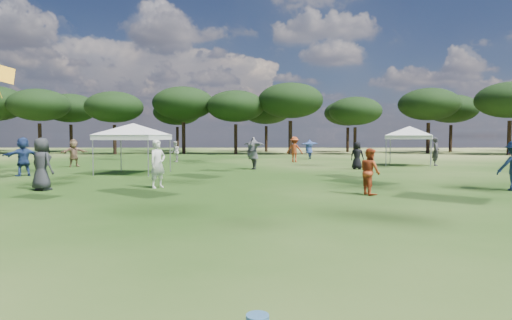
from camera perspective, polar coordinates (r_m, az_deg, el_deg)
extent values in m
cylinder|color=black|center=(52.11, -26.86, 2.55)|extent=(0.38, 0.38, 3.32)
ellipsoid|color=black|center=(52.21, -26.96, 6.55)|extent=(6.44, 6.44, 3.47)
cylinder|color=black|center=(48.15, -18.31, 2.60)|extent=(0.36, 0.36, 3.14)
ellipsoid|color=black|center=(48.25, -18.39, 6.71)|extent=(6.11, 6.11, 3.29)
cylinder|color=black|center=(47.84, -9.62, 2.91)|extent=(0.40, 0.40, 3.46)
ellipsoid|color=black|center=(47.97, -9.66, 7.46)|extent=(6.73, 6.73, 3.63)
cylinder|color=black|center=(45.99, -2.72, 2.78)|extent=(0.37, 0.37, 3.21)
ellipsoid|color=black|center=(46.10, -2.73, 7.17)|extent=(6.24, 6.24, 3.36)
cylinder|color=black|center=(45.59, 4.60, 2.99)|extent=(0.41, 0.41, 3.56)
ellipsoid|color=black|center=(45.74, 4.62, 7.90)|extent=(6.91, 6.91, 3.73)
cylinder|color=black|center=(46.93, 13.05, 2.51)|extent=(0.33, 0.33, 2.88)
ellipsoid|color=black|center=(47.00, 13.10, 6.38)|extent=(5.60, 5.60, 3.02)
cylinder|color=black|center=(51.87, 21.96, 2.73)|extent=(0.39, 0.39, 3.44)
ellipsoid|color=black|center=(51.99, 22.05, 6.90)|extent=(6.69, 6.69, 3.60)
cylinder|color=black|center=(51.30, 30.68, 2.56)|extent=(0.40, 0.40, 3.53)
ellipsoid|color=black|center=(51.44, 30.81, 6.89)|extent=(6.86, 6.86, 3.70)
cylinder|color=black|center=(57.80, -23.42, 2.69)|extent=(0.39, 0.39, 3.37)
ellipsoid|color=black|center=(57.90, -23.50, 6.36)|extent=(6.54, 6.54, 3.53)
cylinder|color=black|center=(55.60, -10.43, 2.75)|extent=(0.36, 0.36, 3.11)
ellipsoid|color=black|center=(55.69, -10.46, 6.28)|extent=(6.05, 6.05, 3.26)
cylinder|color=black|center=(53.82, 1.37, 2.84)|extent=(0.37, 0.37, 3.20)
ellipsoid|color=black|center=(53.91, 1.38, 6.58)|extent=(6.21, 6.21, 3.35)
cylinder|color=black|center=(53.74, 12.12, 2.66)|extent=(0.34, 0.34, 2.99)
ellipsoid|color=black|center=(53.82, 12.16, 6.17)|extent=(5.81, 5.81, 3.13)
cylinder|color=black|center=(58.07, 24.52, 2.63)|extent=(0.38, 0.38, 3.31)
ellipsoid|color=black|center=(58.17, 24.60, 6.22)|extent=(6.43, 6.43, 3.47)
cylinder|color=gray|center=(22.34, -20.92, 0.48)|extent=(0.06, 0.06, 1.93)
cylinder|color=gray|center=(21.02, -14.18, 0.44)|extent=(0.06, 0.06, 1.93)
cylinder|color=gray|center=(24.84, -17.56, 0.80)|extent=(0.06, 0.06, 1.93)
cylinder|color=gray|center=(23.67, -11.38, 0.77)|extent=(0.06, 0.06, 1.93)
cube|color=white|center=(22.90, -16.05, 2.92)|extent=(3.47, 3.47, 0.25)
pyramid|color=white|center=(22.91, -16.07, 4.73)|extent=(6.08, 6.08, 0.60)
cylinder|color=gray|center=(28.70, 16.95, 1.10)|extent=(0.06, 0.06, 1.92)
cylinder|color=gray|center=(28.54, 22.26, 0.99)|extent=(0.06, 0.06, 1.92)
cylinder|color=gray|center=(31.34, 17.46, 1.26)|extent=(0.06, 0.06, 1.92)
cylinder|color=gray|center=(31.20, 22.32, 1.16)|extent=(0.06, 0.06, 1.92)
cube|color=white|center=(29.90, 19.78, 2.87)|extent=(3.68, 3.68, 0.25)
pyramid|color=white|center=(29.91, 19.81, 4.26)|extent=(5.30, 5.30, 0.60)
cylinder|color=#5196BD|center=(3.50, 0.21, -20.48)|extent=(0.18, 0.18, 0.07)
imported|color=black|center=(25.65, 13.33, 0.58)|extent=(0.94, 0.84, 1.62)
imported|color=#866249|center=(29.41, -23.11, 0.87)|extent=(1.60, 1.41, 1.75)
imported|color=navy|center=(36.12, 7.10, 1.43)|extent=(1.88, 1.82, 1.68)
imported|color=#A03C1A|center=(31.94, 5.16, 1.41)|extent=(1.39, 1.08, 1.90)
imported|color=silver|center=(16.39, -12.97, -0.51)|extent=(0.76, 0.78, 1.81)
imported|color=#27292C|center=(17.07, -26.67, -0.49)|extent=(1.09, 0.95, 1.89)
imported|color=#4D4C51|center=(24.95, -0.43, 0.91)|extent=(1.67, 2.34, 1.89)
imported|color=#AD411C|center=(14.62, 14.97, -1.48)|extent=(0.75, 0.87, 1.55)
imported|color=#2F2D33|center=(30.31, 22.85, 1.06)|extent=(0.68, 0.81, 1.88)
imported|color=navy|center=(23.67, -28.63, 0.41)|extent=(1.63, 1.65, 1.90)
imported|color=beige|center=(32.43, -10.74, 1.11)|extent=(0.79, 0.90, 1.57)
plane|color=#FFAA1A|center=(29.80, -30.73, 9.89)|extent=(1.84, 2.08, 1.44)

